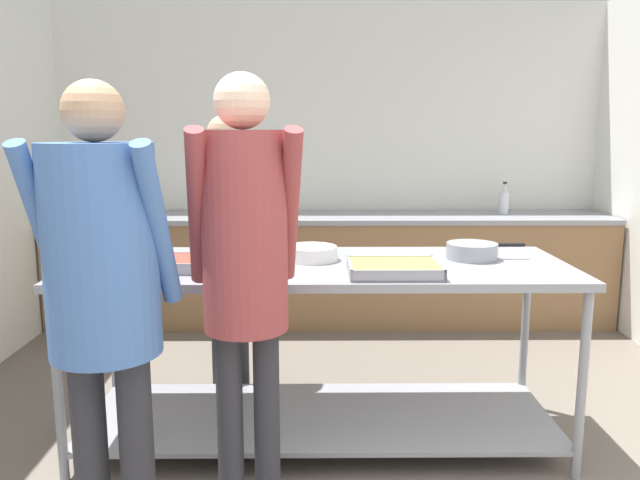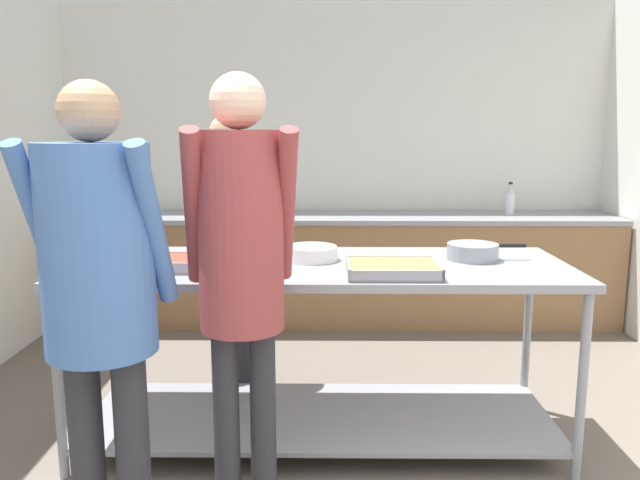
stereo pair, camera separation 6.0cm
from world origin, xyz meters
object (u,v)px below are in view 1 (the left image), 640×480
at_px(broccoli_bowl, 256,248).
at_px(guest_serving_left, 103,277).
at_px(cook_behind_counter, 227,220).
at_px(serving_tray_roast, 167,264).
at_px(guest_serving_right, 245,253).
at_px(water_bottle, 504,199).
at_px(plate_stack, 311,253).
at_px(sauce_pan, 472,250).
at_px(serving_tray_vegetables, 394,269).

distance_m(broccoli_bowl, guest_serving_left, 1.19).
bearing_deg(cook_behind_counter, guest_serving_left, -97.79).
bearing_deg(cook_behind_counter, serving_tray_roast, -102.69).
bearing_deg(guest_serving_right, water_bottle, 56.63).
bearing_deg(serving_tray_roast, cook_behind_counter, 77.31).
relative_size(serving_tray_roast, plate_stack, 1.78).
relative_size(sauce_pan, guest_serving_left, 0.23).
distance_m(serving_tray_roast, broccoli_bowl, 0.51).
bearing_deg(broccoli_bowl, guest_serving_left, -111.43).
height_order(serving_tray_vegetables, guest_serving_left, guest_serving_left).
relative_size(sauce_pan, guest_serving_right, 0.22).
bearing_deg(sauce_pan, serving_tray_roast, -171.62).
bearing_deg(serving_tray_roast, guest_serving_right, -52.68).
relative_size(plate_stack, cook_behind_counter, 0.17).
xyz_separation_m(cook_behind_counter, water_bottle, (2.10, 1.42, -0.03)).
distance_m(broccoli_bowl, cook_behind_counter, 0.53).
distance_m(guest_serving_left, water_bottle, 3.79).
distance_m(plate_stack, cook_behind_counter, 0.79).
xyz_separation_m(sauce_pan, cook_behind_counter, (-1.34, 0.57, 0.07)).
bearing_deg(serving_tray_roast, broccoli_bowl, 38.71).
xyz_separation_m(guest_serving_right, water_bottle, (1.84, 2.80, -0.10)).
bearing_deg(sauce_pan, cook_behind_counter, 156.82).
xyz_separation_m(serving_tray_roast, water_bottle, (2.28, 2.22, 0.06)).
height_order(serving_tray_vegetables, sauce_pan, sauce_pan).
bearing_deg(guest_serving_left, serving_tray_vegetables, 30.81).
relative_size(serving_tray_vegetables, sauce_pan, 1.05).
height_order(broccoli_bowl, guest_serving_left, guest_serving_left).
relative_size(guest_serving_left, water_bottle, 6.53).
bearing_deg(guest_serving_right, plate_stack, 72.35).
bearing_deg(sauce_pan, guest_serving_left, -147.09).
xyz_separation_m(broccoli_bowl, water_bottle, (1.89, 1.90, 0.05)).
relative_size(plate_stack, water_bottle, 1.03).
height_order(plate_stack, guest_serving_right, guest_serving_right).
xyz_separation_m(serving_tray_vegetables, guest_serving_right, (-0.63, -0.46, 0.17)).
distance_m(plate_stack, water_bottle, 2.57).
height_order(serving_tray_vegetables, cook_behind_counter, cook_behind_counter).
height_order(plate_stack, guest_serving_left, guest_serving_left).
bearing_deg(broccoli_bowl, water_bottle, 45.24).
relative_size(plate_stack, guest_serving_left, 0.16).
relative_size(plate_stack, guest_serving_right, 0.15).
relative_size(plate_stack, sauce_pan, 0.70).
bearing_deg(serving_tray_vegetables, guest_serving_left, -149.19).
height_order(guest_serving_right, cook_behind_counter, guest_serving_right).
relative_size(guest_serving_left, guest_serving_right, 0.98).
height_order(serving_tray_roast, serving_tray_vegetables, same).
relative_size(broccoli_bowl, sauce_pan, 0.57).
bearing_deg(sauce_pan, broccoli_bowl, 175.27).
height_order(broccoli_bowl, sauce_pan, broccoli_bowl).
bearing_deg(serving_tray_vegetables, serving_tray_roast, 173.52).
bearing_deg(water_bottle, serving_tray_roast, -135.79).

